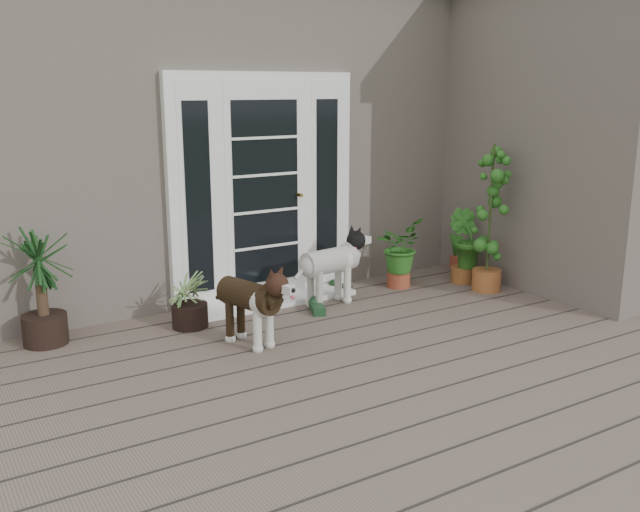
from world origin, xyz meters
TOP-DOWN VIEW (x-y plane):
  - deck at (0.00, 0.40)m, footprint 6.20×4.60m
  - house_main at (0.00, 4.65)m, footprint 7.40×4.00m
  - house_wing at (2.90, 1.50)m, footprint 1.60×2.40m
  - door_unit at (-0.20, 2.60)m, footprint 1.90×0.14m
  - door_step at (-0.20, 2.40)m, footprint 1.60×0.40m
  - brindle_dog at (-0.91, 1.51)m, footprint 0.50×0.78m
  - white_dog at (0.21, 2.07)m, footprint 0.78×0.41m
  - spider_plant at (-1.15, 2.17)m, footprint 0.59×0.59m
  - yucca at (-2.29, 2.40)m, footprint 0.70×0.70m
  - herb_a at (1.14, 2.21)m, footprint 0.70×0.70m
  - herb_b at (1.84, 1.99)m, footprint 0.51×0.51m
  - herb_c at (2.22, 2.40)m, footprint 0.44×0.44m
  - sapling at (1.82, 1.63)m, footprint 0.47×0.47m
  - clog_left at (0.55, 2.40)m, footprint 0.20×0.31m
  - clog_right at (-0.02, 1.94)m, footprint 0.26×0.36m

SIDE VIEW (x-z plane):
  - deck at x=0.00m, z-range 0.00..0.12m
  - door_step at x=-0.20m, z-range 0.12..0.17m
  - clog_left at x=0.55m, z-range 0.12..0.21m
  - clog_right at x=-0.02m, z-range 0.12..0.22m
  - spider_plant at x=-1.15m, z-range 0.12..0.67m
  - herb_b at x=1.84m, z-range 0.12..0.68m
  - brindle_dog at x=-0.91m, z-range 0.12..0.72m
  - white_dog at x=0.21m, z-range 0.12..0.74m
  - herb_a at x=1.14m, z-range 0.12..0.76m
  - herb_c at x=2.22m, z-range 0.12..0.76m
  - yucca at x=-2.29m, z-range 0.12..1.09m
  - sapling at x=1.82m, z-range 0.12..1.65m
  - door_unit at x=-0.20m, z-range 0.12..2.27m
  - house_main at x=0.00m, z-range 0.00..3.10m
  - house_wing at x=2.90m, z-range 0.00..3.10m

